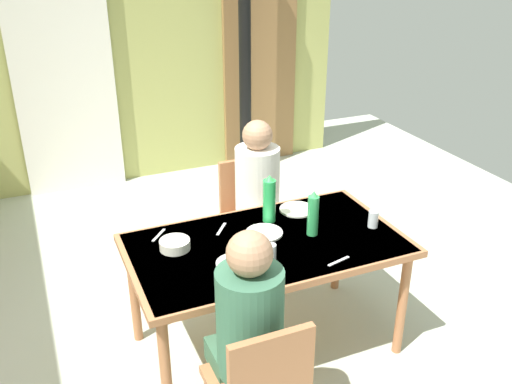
% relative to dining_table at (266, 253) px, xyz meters
% --- Properties ---
extents(ground_plane, '(7.28, 7.28, 0.00)m').
position_rel_dining_table_xyz_m(ground_plane, '(-0.36, 0.14, -0.66)').
color(ground_plane, '#B6BDAA').
extents(wall_back, '(4.78, 0.10, 2.65)m').
position_rel_dining_table_xyz_m(wall_back, '(-0.36, 2.94, 0.66)').
color(wall_back, tan).
rests_on(wall_back, ground_plane).
extents(door_wooden, '(0.80, 0.05, 2.00)m').
position_rel_dining_table_xyz_m(door_wooden, '(1.21, 2.86, 0.34)').
color(door_wooden, olive).
rests_on(door_wooden, ground_plane).
extents(stove_pipe_column, '(0.12, 0.12, 2.65)m').
position_rel_dining_table_xyz_m(stove_pipe_column, '(0.93, 2.59, 0.66)').
color(stove_pipe_column, black).
rests_on(stove_pipe_column, ground_plane).
extents(curtain_panel, '(0.90, 0.03, 2.23)m').
position_rel_dining_table_xyz_m(curtain_panel, '(-0.75, 2.84, 0.45)').
color(curtain_panel, white).
rests_on(curtain_panel, ground_plane).
extents(dining_table, '(1.56, 0.88, 0.73)m').
position_rel_dining_table_xyz_m(dining_table, '(0.00, 0.00, 0.00)').
color(dining_table, '#A76842').
rests_on(dining_table, ground_plane).
extents(chair_far_diner, '(0.40, 0.40, 0.87)m').
position_rel_dining_table_xyz_m(chair_far_diner, '(0.23, 0.79, -0.16)').
color(chair_far_diner, '#A76842').
rests_on(chair_far_diner, ground_plane).
extents(person_near_diner, '(0.30, 0.37, 0.77)m').
position_rel_dining_table_xyz_m(person_near_diner, '(-0.38, -0.65, 0.12)').
color(person_near_diner, '#386045').
rests_on(person_near_diner, ground_plane).
extents(person_far_diner, '(0.30, 0.37, 0.77)m').
position_rel_dining_table_xyz_m(person_far_diner, '(0.23, 0.65, 0.12)').
color(person_far_diner, silver).
rests_on(person_far_diner, ground_plane).
extents(water_bottle_green_near, '(0.08, 0.08, 0.30)m').
position_rel_dining_table_xyz_m(water_bottle_green_near, '(0.12, 0.23, 0.21)').
color(water_bottle_green_near, green).
rests_on(water_bottle_green_near, dining_table).
extents(water_bottle_green_far, '(0.06, 0.06, 0.28)m').
position_rel_dining_table_xyz_m(water_bottle_green_far, '(0.28, -0.02, 0.20)').
color(water_bottle_green_far, green).
rests_on(water_bottle_green_far, dining_table).
extents(serving_bowl_center, '(0.17, 0.17, 0.05)m').
position_rel_dining_table_xyz_m(serving_bowl_center, '(-0.49, 0.13, 0.09)').
color(serving_bowl_center, silver).
rests_on(serving_bowl_center, dining_table).
extents(dinner_plate_near_left, '(0.22, 0.22, 0.01)m').
position_rel_dining_table_xyz_m(dinner_plate_near_left, '(0.03, 0.10, 0.07)').
color(dinner_plate_near_left, white).
rests_on(dinner_plate_near_left, dining_table).
extents(dinner_plate_near_right, '(0.20, 0.20, 0.01)m').
position_rel_dining_table_xyz_m(dinner_plate_near_right, '(-0.25, -0.14, 0.07)').
color(dinner_plate_near_right, white).
rests_on(dinner_plate_near_right, dining_table).
extents(dinner_plate_far_center, '(0.22, 0.22, 0.01)m').
position_rel_dining_table_xyz_m(dinner_plate_far_center, '(0.34, 0.29, 0.07)').
color(dinner_plate_far_center, white).
rests_on(dinner_plate_far_center, dining_table).
extents(drinking_glass_by_near_diner, '(0.06, 0.06, 0.10)m').
position_rel_dining_table_xyz_m(drinking_glass_by_near_diner, '(-0.06, -0.18, 0.11)').
color(drinking_glass_by_near_diner, silver).
rests_on(drinking_glass_by_near_diner, dining_table).
extents(drinking_glass_by_far_diner, '(0.06, 0.06, 0.10)m').
position_rel_dining_table_xyz_m(drinking_glass_by_far_diner, '(0.66, -0.08, 0.12)').
color(drinking_glass_by_far_diner, silver).
rests_on(drinking_glass_by_far_diner, dining_table).
extents(cutlery_knife_near, '(0.15, 0.05, 0.00)m').
position_rel_dining_table_xyz_m(cutlery_knife_near, '(0.27, -0.34, 0.07)').
color(cutlery_knife_near, silver).
rests_on(cutlery_knife_near, dining_table).
extents(cutlery_fork_near, '(0.10, 0.13, 0.00)m').
position_rel_dining_table_xyz_m(cutlery_fork_near, '(-0.18, 0.24, 0.07)').
color(cutlery_fork_near, silver).
rests_on(cutlery_fork_near, dining_table).
extents(cutlery_knife_far, '(0.11, 0.12, 0.00)m').
position_rel_dining_table_xyz_m(cutlery_knife_far, '(-0.54, 0.32, 0.07)').
color(cutlery_knife_far, silver).
rests_on(cutlery_knife_far, dining_table).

